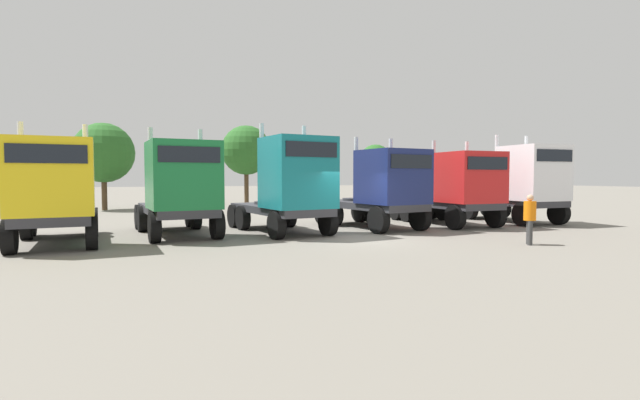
{
  "coord_description": "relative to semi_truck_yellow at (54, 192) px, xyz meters",
  "views": [
    {
      "loc": [
        -7.95,
        -15.52,
        2.31
      ],
      "look_at": [
        -0.12,
        3.72,
        1.29
      ],
      "focal_mm": 26.7,
      "sensor_mm": 36.0,
      "label": 1
    }
  ],
  "objects": [
    {
      "name": "ground",
      "position": [
        10.15,
        -2.07,
        -1.81
      ],
      "size": [
        200.0,
        200.0,
        0.0
      ],
      "primitive_type": "plane",
      "color": "slate"
    },
    {
      "name": "semi_truck_red",
      "position": [
        16.54,
        0.48,
        -0.02
      ],
      "size": [
        2.63,
        6.29,
        4.01
      ],
      "rotation": [
        0.0,
        0.0,
        -1.58
      ],
      "color": "#333338",
      "rests_on": "ground"
    },
    {
      "name": "oak_far_centre",
      "position": [
        11.39,
        21.13,
        2.66
      ],
      "size": [
        4.06,
        4.06,
        6.52
      ],
      "color": "#4C3823",
      "rests_on": "ground"
    },
    {
      "name": "oak_far_left",
      "position": [
        0.77,
        18.36,
        2.12
      ],
      "size": [
        4.1,
        4.1,
        6.0
      ],
      "color": "#4C3823",
      "rests_on": "ground"
    },
    {
      "name": "semi_truck_white",
      "position": [
        20.38,
        0.41,
        0.19
      ],
      "size": [
        2.69,
        6.3,
        4.4
      ],
      "rotation": [
        0.0,
        0.0,
        -1.59
      ],
      "color": "#333338",
      "rests_on": "ground"
    },
    {
      "name": "semi_truck_teal",
      "position": [
        8.25,
        0.32,
        0.16
      ],
      "size": [
        3.24,
        6.18,
        4.43
      ],
      "rotation": [
        0.0,
        0.0,
        -1.45
      ],
      "color": "#333338",
      "rests_on": "ground"
    },
    {
      "name": "visitor_in_hivis",
      "position": [
        14.84,
        -5.41,
        -0.83
      ],
      "size": [
        0.56,
        0.56,
        1.7
      ],
      "rotation": [
        0.0,
        0.0,
        5.63
      ],
      "color": "#3B3B3B",
      "rests_on": "ground"
    },
    {
      "name": "semi_truck_navy",
      "position": [
        12.56,
        0.53,
        0.01
      ],
      "size": [
        3.27,
        6.08,
        4.04
      ],
      "rotation": [
        0.0,
        0.0,
        -1.44
      ],
      "color": "#333338",
      "rests_on": "ground"
    },
    {
      "name": "oak_far_right",
      "position": [
        22.39,
        19.12,
        1.85
      ],
      "size": [
        2.84,
        2.84,
        5.11
      ],
      "color": "#4C3823",
      "rests_on": "ground"
    },
    {
      "name": "semi_truck_yellow",
      "position": [
        0.0,
        0.0,
        0.0
      ],
      "size": [
        2.83,
        6.15,
        4.1
      ],
      "rotation": [
        0.0,
        0.0,
        -1.52
      ],
      "color": "#333338",
      "rests_on": "ground"
    },
    {
      "name": "semi_truck_green",
      "position": [
        4.08,
        1.07,
        0.08
      ],
      "size": [
        3.0,
        6.29,
        4.19
      ],
      "rotation": [
        0.0,
        0.0,
        -1.49
      ],
      "color": "#333338",
      "rests_on": "ground"
    }
  ]
}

